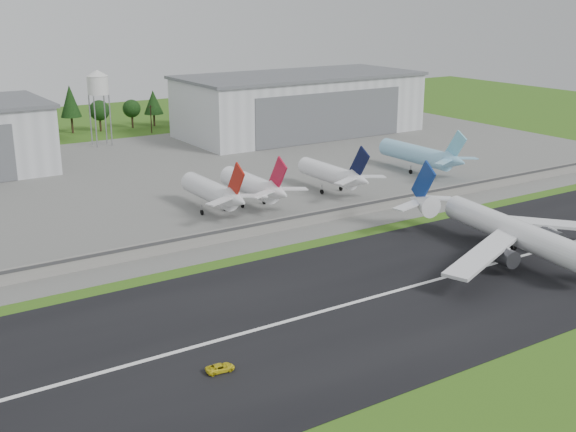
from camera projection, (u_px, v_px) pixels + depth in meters
ground at (452, 303)px, 137.71m from camera, size 600.00×600.00×0.00m
runway at (416, 285)px, 145.74m from camera, size 320.00×60.00×0.10m
runway_centerline at (416, 285)px, 145.72m from camera, size 220.00×1.00×0.02m
apron at (184, 177)px, 234.15m from camera, size 320.00×150.00×0.10m
blast_fence at (294, 222)px, 181.39m from camera, size 240.00×0.61×3.50m
hangar_east at (300, 104)px, 305.55m from camera, size 102.00×47.00×25.20m
water_tower at (98, 83)px, 276.69m from camera, size 8.40×8.40×29.40m
utility_poles at (102, 138)px, 298.47m from camera, size 230.00×3.00×12.00m
treeline at (90, 133)px, 310.53m from camera, size 320.00×16.00×22.00m
main_airliner at (517, 238)px, 159.04m from camera, size 56.63×59.18×18.17m
ground_vehicle at (220, 368)px, 111.94m from camera, size 4.77×2.56×1.27m
parked_jet_red_a at (215, 192)px, 191.78m from camera, size 7.36×31.29×16.65m
parked_jet_red_b at (256, 186)px, 198.22m from camera, size 7.36×31.29×16.71m
parked_jet_navy at (335, 174)px, 212.23m from camera, size 7.36×31.29×16.49m
parked_jet_skyblue at (422, 155)px, 236.72m from camera, size 7.36×37.29×16.81m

